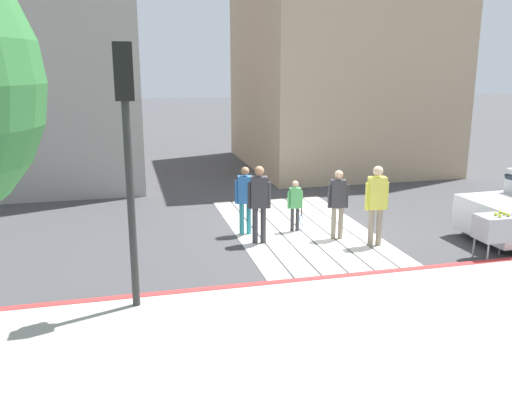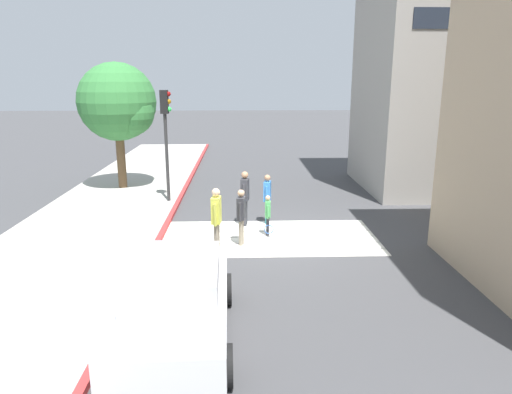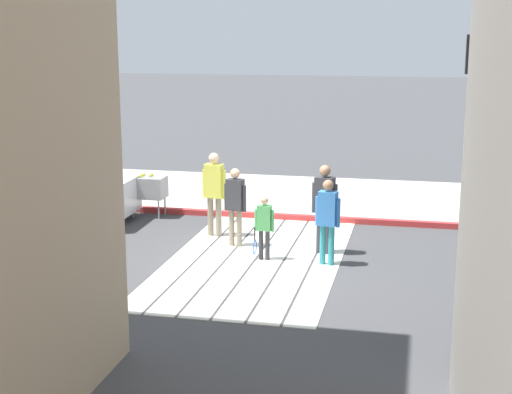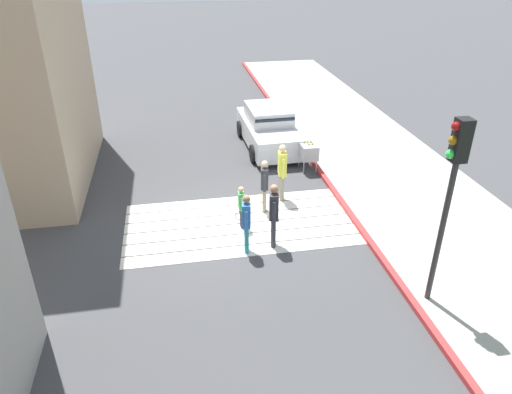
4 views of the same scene
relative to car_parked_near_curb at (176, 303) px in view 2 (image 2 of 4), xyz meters
The scene contains 14 objects.
ground_plane 5.98m from the car_parked_near_curb, 70.30° to the left, with size 120.00×120.00×0.00m, color #424244.
crosswalk_stripes 5.98m from the car_parked_near_curb, 70.30° to the left, with size 6.40×3.25×0.01m.
sidewalk_west 6.68m from the car_parked_near_curb, 122.81° to the left, with size 4.80×40.00×0.12m, color #ADA8A0.
curb_painted 5.76m from the car_parked_near_curb, 102.62° to the left, with size 0.16×40.00×0.13m, color #BC3333.
building_far_north 16.87m from the car_parked_near_curb, 49.03° to the left, with size 8.00×6.04×12.08m.
car_parked_near_curb is the anchor object (origin of this frame).
traffic_light_corner 10.00m from the car_parked_near_curb, 99.34° to the left, with size 0.39×0.28×4.24m.
street_tree 12.84m from the car_parked_near_curb, 107.75° to the left, with size 3.20×3.20×5.32m.
tennis_ball_cart 2.52m from the car_parked_near_curb, 110.98° to the left, with size 0.56×0.80×1.02m.
pedestrian_adult_lead 7.26m from the car_parked_near_curb, 73.90° to the left, with size 0.27×0.48×1.64m.
pedestrian_adult_trailing 5.12m from the car_parked_near_curb, 76.87° to the left, with size 0.26×0.47×1.62m.
pedestrian_adult_side 4.40m from the car_parked_near_curb, 83.48° to the left, with size 0.27×0.53×1.81m.
pedestrian_teen_behind 6.94m from the car_parked_near_curb, 79.33° to the left, with size 0.29×0.51×1.78m.
pedestrian_child_with_racket 6.07m from the car_parked_near_curb, 71.15° to the left, with size 0.28×0.39×1.26m.
Camera 2 is at (-0.82, -13.08, 4.58)m, focal length 32.31 mm.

